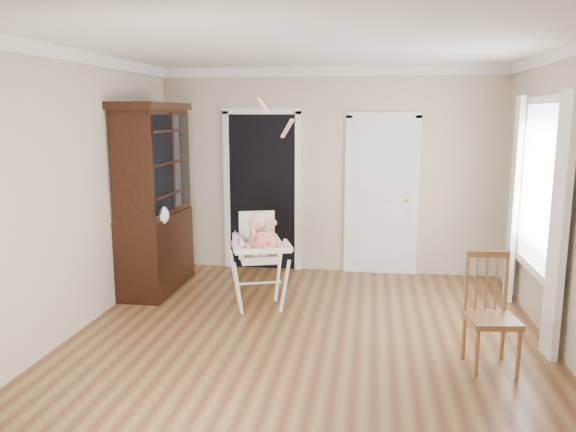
# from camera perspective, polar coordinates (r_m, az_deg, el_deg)

# --- Properties ---
(floor) EXTENTS (5.00, 5.00, 0.00)m
(floor) POSITION_cam_1_polar(r_m,az_deg,el_deg) (5.39, 1.86, -12.65)
(floor) COLOR #53311C
(floor) RESTS_ON ground
(ceiling) EXTENTS (5.00, 5.00, 0.00)m
(ceiling) POSITION_cam_1_polar(r_m,az_deg,el_deg) (5.00, 2.05, 17.17)
(ceiling) COLOR white
(ceiling) RESTS_ON wall_back
(wall_back) EXTENTS (4.50, 0.00, 4.50)m
(wall_back) POSITION_cam_1_polar(r_m,az_deg,el_deg) (7.49, 4.17, 4.52)
(wall_back) COLOR #C2B097
(wall_back) RESTS_ON floor
(wall_left) EXTENTS (0.00, 5.00, 5.00)m
(wall_left) POSITION_cam_1_polar(r_m,az_deg,el_deg) (5.73, -21.02, 2.08)
(wall_left) COLOR #C2B097
(wall_left) RESTS_ON floor
(wall_right) EXTENTS (0.00, 5.00, 5.00)m
(wall_right) POSITION_cam_1_polar(r_m,az_deg,el_deg) (5.26, 27.08, 0.95)
(wall_right) COLOR #C2B097
(wall_right) RESTS_ON floor
(crown_molding) EXTENTS (4.50, 5.00, 0.12)m
(crown_molding) POSITION_cam_1_polar(r_m,az_deg,el_deg) (4.99, 2.05, 16.49)
(crown_molding) COLOR white
(crown_molding) RESTS_ON ceiling
(doorway) EXTENTS (1.06, 0.05, 2.22)m
(doorway) POSITION_cam_1_polar(r_m,az_deg,el_deg) (7.62, -2.63, 2.82)
(doorway) COLOR black
(doorway) RESTS_ON wall_back
(closet_door) EXTENTS (0.96, 0.09, 2.13)m
(closet_door) POSITION_cam_1_polar(r_m,az_deg,el_deg) (7.49, 9.48, 1.90)
(closet_door) COLOR white
(closet_door) RESTS_ON wall_back
(window_right) EXTENTS (0.13, 1.84, 2.30)m
(window_right) POSITION_cam_1_polar(r_m,az_deg,el_deg) (6.01, 24.02, 1.61)
(window_right) COLOR white
(window_right) RESTS_ON wall_right
(high_chair) EXTENTS (0.80, 0.90, 1.07)m
(high_chair) POSITION_cam_1_polar(r_m,az_deg,el_deg) (6.11, -2.99, -3.37)
(high_chair) COLOR white
(high_chair) RESTS_ON floor
(baby) EXTENTS (0.35, 0.26, 0.48)m
(baby) POSITION_cam_1_polar(r_m,az_deg,el_deg) (6.10, -3.01, -1.87)
(baby) COLOR beige
(baby) RESTS_ON high_chair
(cake) EXTENTS (0.30, 0.30, 0.14)m
(cake) POSITION_cam_1_polar(r_m,az_deg,el_deg) (5.82, -2.30, -2.50)
(cake) COLOR silver
(cake) RESTS_ON high_chair
(sippy_cup) EXTENTS (0.07, 0.07, 0.16)m
(sippy_cup) POSITION_cam_1_polar(r_m,az_deg,el_deg) (5.94, -5.38, -2.29)
(sippy_cup) COLOR #FB99C1
(sippy_cup) RESTS_ON high_chair
(china_cabinet) EXTENTS (0.59, 1.32, 2.23)m
(china_cabinet) POSITION_cam_1_polar(r_m,az_deg,el_deg) (6.86, -13.41, 1.78)
(china_cabinet) COLOR black
(china_cabinet) RESTS_ON floor
(dining_chair) EXTENTS (0.45, 0.45, 0.97)m
(dining_chair) POSITION_cam_1_polar(r_m,az_deg,el_deg) (5.04, 19.90, -9.48)
(dining_chair) COLOR brown
(dining_chair) RESTS_ON floor
(streamer) EXTENTS (0.20, 0.47, 0.15)m
(streamer) POSITION_cam_1_polar(r_m,az_deg,el_deg) (5.08, -2.58, 11.17)
(streamer) COLOR pink
(streamer) RESTS_ON ceiling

